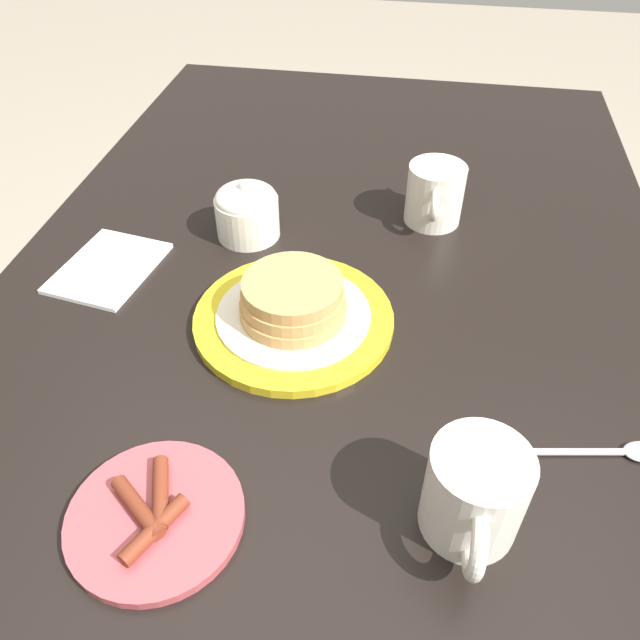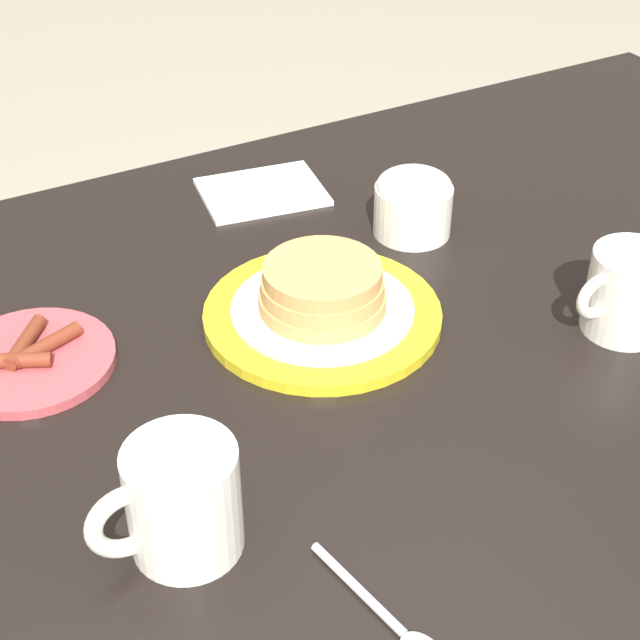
{
  "view_description": "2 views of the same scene",
  "coord_description": "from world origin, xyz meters",
  "px_view_note": "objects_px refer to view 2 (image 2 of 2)",
  "views": [
    {
      "loc": [
        0.58,
        0.09,
        1.25
      ],
      "look_at": [
        0.08,
        -0.0,
        0.78
      ],
      "focal_mm": 35.0,
      "sensor_mm": 36.0,
      "label": 1
    },
    {
      "loc": [
        0.43,
        0.64,
        1.32
      ],
      "look_at": [
        0.08,
        -0.0,
        0.78
      ],
      "focal_mm": 55.0,
      "sensor_mm": 36.0,
      "label": 2
    }
  ],
  "objects_px": {
    "sugar_bowl": "(413,202)",
    "napkin": "(261,192)",
    "pancake_plate": "(322,302)",
    "spoon": "(397,627)",
    "side_plate_bacon": "(31,359)",
    "coffee_mug": "(179,501)",
    "creamer_pitcher": "(629,290)"
  },
  "relations": [
    {
      "from": "spoon",
      "to": "pancake_plate",
      "type": "bearing_deg",
      "value": -110.73
    },
    {
      "from": "sugar_bowl",
      "to": "napkin",
      "type": "bearing_deg",
      "value": -55.35
    },
    {
      "from": "pancake_plate",
      "to": "side_plate_bacon",
      "type": "xyz_separation_m",
      "value": [
        0.27,
        -0.07,
        -0.01
      ]
    },
    {
      "from": "creamer_pitcher",
      "to": "sugar_bowl",
      "type": "bearing_deg",
      "value": -71.95
    },
    {
      "from": "side_plate_bacon",
      "to": "coffee_mug",
      "type": "bearing_deg",
      "value": 98.94
    },
    {
      "from": "coffee_mug",
      "to": "napkin",
      "type": "distance_m",
      "value": 0.54
    },
    {
      "from": "creamer_pitcher",
      "to": "spoon",
      "type": "height_order",
      "value": "creamer_pitcher"
    },
    {
      "from": "side_plate_bacon",
      "to": "napkin",
      "type": "height_order",
      "value": "side_plate_bacon"
    },
    {
      "from": "creamer_pitcher",
      "to": "napkin",
      "type": "height_order",
      "value": "creamer_pitcher"
    },
    {
      "from": "coffee_mug",
      "to": "creamer_pitcher",
      "type": "height_order",
      "value": "creamer_pitcher"
    },
    {
      "from": "creamer_pitcher",
      "to": "spoon",
      "type": "distance_m",
      "value": 0.42
    },
    {
      "from": "creamer_pitcher",
      "to": "pancake_plate",
      "type": "bearing_deg",
      "value": -31.18
    },
    {
      "from": "side_plate_bacon",
      "to": "spoon",
      "type": "xyz_separation_m",
      "value": [
        -0.14,
        0.41,
        -0.0
      ]
    },
    {
      "from": "sugar_bowl",
      "to": "coffee_mug",
      "type": "bearing_deg",
      "value": 36.95
    },
    {
      "from": "napkin",
      "to": "side_plate_bacon",
      "type": "bearing_deg",
      "value": 30.07
    },
    {
      "from": "napkin",
      "to": "creamer_pitcher",
      "type": "bearing_deg",
      "value": 115.1
    },
    {
      "from": "side_plate_bacon",
      "to": "sugar_bowl",
      "type": "distance_m",
      "value": 0.44
    },
    {
      "from": "sugar_bowl",
      "to": "spoon",
      "type": "relative_size",
      "value": 0.63
    },
    {
      "from": "creamer_pitcher",
      "to": "coffee_mug",
      "type": "bearing_deg",
      "value": 5.86
    },
    {
      "from": "sugar_bowl",
      "to": "spoon",
      "type": "bearing_deg",
      "value": 55.92
    },
    {
      "from": "pancake_plate",
      "to": "side_plate_bacon",
      "type": "height_order",
      "value": "pancake_plate"
    },
    {
      "from": "napkin",
      "to": "sugar_bowl",
      "type": "bearing_deg",
      "value": 124.65
    },
    {
      "from": "side_plate_bacon",
      "to": "spoon",
      "type": "bearing_deg",
      "value": 109.02
    },
    {
      "from": "pancake_plate",
      "to": "creamer_pitcher",
      "type": "bearing_deg",
      "value": 148.82
    },
    {
      "from": "coffee_mug",
      "to": "creamer_pitcher",
      "type": "distance_m",
      "value": 0.48
    },
    {
      "from": "napkin",
      "to": "spoon",
      "type": "bearing_deg",
      "value": 72.65
    },
    {
      "from": "pancake_plate",
      "to": "coffee_mug",
      "type": "relative_size",
      "value": 2.01
    },
    {
      "from": "pancake_plate",
      "to": "spoon",
      "type": "bearing_deg",
      "value": 69.27
    },
    {
      "from": "pancake_plate",
      "to": "spoon",
      "type": "relative_size",
      "value": 1.71
    },
    {
      "from": "creamer_pitcher",
      "to": "napkin",
      "type": "xyz_separation_m",
      "value": [
        0.19,
        -0.41,
        -0.04
      ]
    },
    {
      "from": "pancake_plate",
      "to": "spoon",
      "type": "height_order",
      "value": "pancake_plate"
    },
    {
      "from": "coffee_mug",
      "to": "creamer_pitcher",
      "type": "relative_size",
      "value": 0.99
    }
  ]
}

